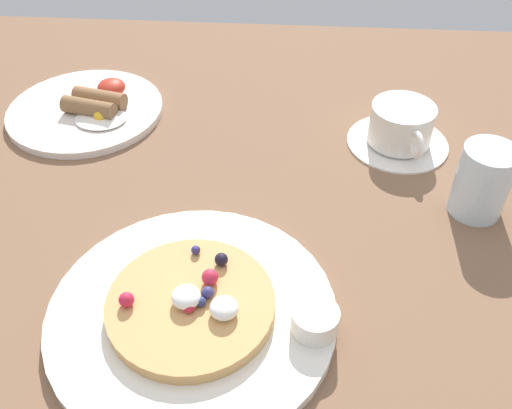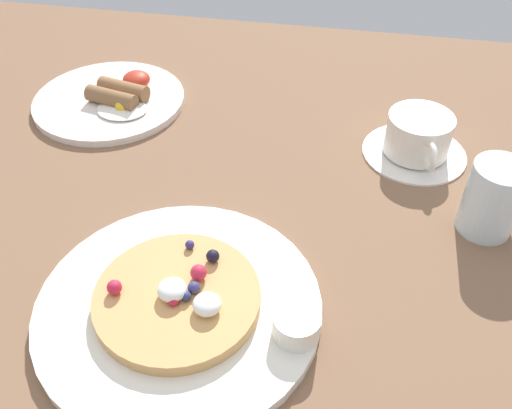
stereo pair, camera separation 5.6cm
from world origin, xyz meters
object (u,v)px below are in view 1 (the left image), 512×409
object	(u,v)px
pancake_plate	(192,313)
coffee_cup	(402,124)
coffee_saucer	(397,142)
water_glass	(483,181)
syrup_ramekin	(315,320)
breakfast_plate	(86,110)

from	to	relation	value
pancake_plate	coffee_cup	distance (cm)	41.08
coffee_cup	coffee_saucer	bearing A→B (deg)	104.03
pancake_plate	coffee_saucer	xyz separation A→B (cm)	(24.88, 32.68, -0.35)
coffee_saucer	water_glass	distance (cm)	16.31
coffee_saucer	coffee_cup	xyz separation A→B (cm)	(0.03, -0.14, 3.23)
coffee_cup	water_glass	bearing A→B (deg)	-59.44
pancake_plate	water_glass	bearing A→B (deg)	30.19
syrup_ramekin	coffee_saucer	size ratio (longest dim) A/B	0.33
coffee_cup	breakfast_plate	bearing A→B (deg)	174.40
syrup_ramekin	coffee_cup	xyz separation A→B (cm)	(12.35, 34.00, 0.85)
breakfast_plate	coffee_cup	xyz separation A→B (cm)	(47.54, -4.66, 2.99)
water_glass	breakfast_plate	bearing A→B (deg)	161.93
pancake_plate	coffee_cup	bearing A→B (deg)	52.57
water_glass	coffee_cup	bearing A→B (deg)	120.56
coffee_saucer	water_glass	size ratio (longest dim) A/B	1.57
pancake_plate	coffee_saucer	world-z (taller)	pancake_plate
syrup_ramekin	coffee_saucer	world-z (taller)	syrup_ramekin
breakfast_plate	water_glass	xyz separation A→B (cm)	(55.48, -18.10, 4.07)
pancake_plate	coffee_saucer	distance (cm)	41.07
pancake_plate	breakfast_plate	xyz separation A→B (cm)	(-22.64, 37.20, -0.11)
syrup_ramekin	coffee_cup	distance (cm)	36.19
syrup_ramekin	water_glass	size ratio (longest dim) A/B	0.52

